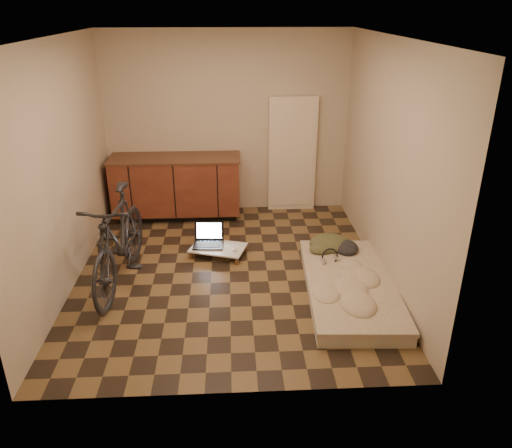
{
  "coord_description": "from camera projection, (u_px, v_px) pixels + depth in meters",
  "views": [
    {
      "loc": [
        0.03,
        -5.15,
        2.91
      ],
      "look_at": [
        0.32,
        0.13,
        0.55
      ],
      "focal_mm": 35.0,
      "sensor_mm": 36.0,
      "label": 1
    }
  ],
  "objects": [
    {
      "name": "clothing_pile",
      "position": [
        334.0,
        240.0,
        6.04
      ],
      "size": [
        0.55,
        0.47,
        0.21
      ],
      "primitive_type": null,
      "rotation": [
        0.0,
        0.0,
        -0.06
      ],
      "color": "#404327",
      "rests_on": "futon"
    },
    {
      "name": "headphones",
      "position": [
        330.0,
        256.0,
        5.73
      ],
      "size": [
        0.26,
        0.24,
        0.15
      ],
      "primitive_type": null,
      "rotation": [
        0.0,
        0.0,
        0.21
      ],
      "color": "black",
      "rests_on": "futon"
    },
    {
      "name": "cabinets",
      "position": [
        177.0,
        187.0,
        7.21
      ],
      "size": [
        1.84,
        0.62,
        0.91
      ],
      "color": "black",
      "rests_on": "ground"
    },
    {
      "name": "bicycle",
      "position": [
        118.0,
        235.0,
        5.4
      ],
      "size": [
        0.71,
        1.9,
        1.2
      ],
      "primitive_type": "imported",
      "rotation": [
        0.0,
        0.0,
        -0.09
      ],
      "color": "black",
      "rests_on": "ground"
    },
    {
      "name": "room_shell",
      "position": [
        227.0,
        166.0,
        5.35
      ],
      "size": [
        3.5,
        4.0,
        2.6
      ],
      "color": "brown",
      "rests_on": "ground"
    },
    {
      "name": "futon",
      "position": [
        350.0,
        286.0,
        5.42
      ],
      "size": [
        1.04,
        1.99,
        0.17
      ],
      "rotation": [
        0.0,
        0.0,
        -0.06
      ],
      "color": "beige",
      "rests_on": "ground"
    },
    {
      "name": "lap_desk",
      "position": [
        218.0,
        248.0,
        6.23
      ],
      "size": [
        0.76,
        0.61,
        0.11
      ],
      "rotation": [
        0.0,
        0.0,
        -0.31
      ],
      "color": "brown",
      "rests_on": "ground"
    },
    {
      "name": "laptop",
      "position": [
        209.0,
        240.0,
        6.29
      ],
      "size": [
        0.39,
        0.35,
        0.25
      ],
      "rotation": [
        0.0,
        0.0,
        -0.06
      ],
      "color": "black",
      "rests_on": "lap_desk"
    },
    {
      "name": "mouse",
      "position": [
        234.0,
        250.0,
        6.13
      ],
      "size": [
        0.07,
        0.1,
        0.03
      ],
      "primitive_type": "ellipsoid",
      "rotation": [
        0.0,
        0.0,
        -0.23
      ],
      "color": "white",
      "rests_on": "lap_desk"
    },
    {
      "name": "appliance_panel",
      "position": [
        292.0,
        155.0,
        7.35
      ],
      "size": [
        0.7,
        0.1,
        1.7
      ],
      "primitive_type": "cube",
      "color": "beige",
      "rests_on": "ground"
    }
  ]
}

